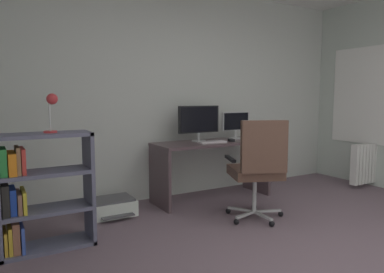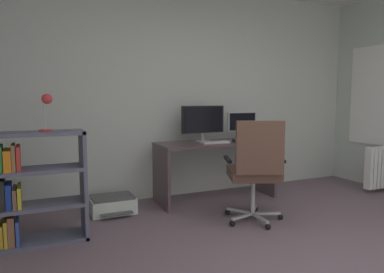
% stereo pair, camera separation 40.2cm
% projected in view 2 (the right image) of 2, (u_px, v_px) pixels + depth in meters
% --- Properties ---
extents(wall_back, '(5.22, 0.10, 2.70)m').
position_uv_depth(wall_back, '(188.00, 93.00, 4.76)').
color(wall_back, silver).
rests_on(wall_back, ground).
extents(desk, '(1.50, 0.56, 0.74)m').
position_uv_depth(desk, '(216.00, 157.00, 4.52)').
color(desk, '#513F44').
rests_on(desk, ground).
extents(monitor_main, '(0.57, 0.18, 0.45)m').
position_uv_depth(monitor_main, '(203.00, 121.00, 4.49)').
color(monitor_main, '#B2B5B7').
rests_on(monitor_main, desk).
extents(monitor_secondary, '(0.41, 0.18, 0.36)m').
position_uv_depth(monitor_secondary, '(242.00, 123.00, 4.73)').
color(monitor_secondary, '#B2B5B7').
rests_on(monitor_secondary, desk).
extents(keyboard, '(0.35, 0.15, 0.02)m').
position_uv_depth(keyboard, '(215.00, 142.00, 4.36)').
color(keyboard, silver).
rests_on(keyboard, desk).
extents(computer_mouse, '(0.08, 0.11, 0.03)m').
position_uv_depth(computer_mouse, '(235.00, 141.00, 4.46)').
color(computer_mouse, black).
rests_on(computer_mouse, desk).
extents(office_chair, '(0.67, 0.69, 1.07)m').
position_uv_depth(office_chair, '(256.00, 167.00, 3.64)').
color(office_chair, '#B7BABC').
rests_on(office_chair, ground).
extents(bookshelf, '(0.76, 0.32, 1.00)m').
position_uv_depth(bookshelf, '(31.00, 189.00, 3.15)').
color(bookshelf, slate).
rests_on(bookshelf, ground).
extents(desk_lamp, '(0.13, 0.11, 0.33)m').
position_uv_depth(desk_lamp, '(47.00, 106.00, 3.13)').
color(desk_lamp, red).
rests_on(desk_lamp, bookshelf).
extents(printer, '(0.49, 0.45, 0.19)m').
position_uv_depth(printer, '(112.00, 204.00, 4.04)').
color(printer, silver).
rests_on(printer, ground).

